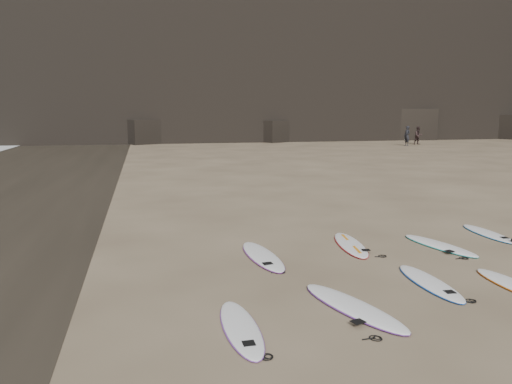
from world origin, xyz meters
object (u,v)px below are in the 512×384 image
surfboard_7 (439,245)px  person_b (418,136)px  surfboard_6 (351,244)px  person_a (407,136)px  surfboard_5 (262,256)px  surfboard_8 (488,233)px  surfboard_2 (430,282)px  surfboard_1 (353,306)px  surfboard_0 (241,327)px

surfboard_7 → person_b: bearing=47.1°
surfboard_6 → person_a: person_a is taller
person_b → surfboard_5: bearing=-127.9°
surfboard_5 → surfboard_8: bearing=2.1°
surfboard_2 → surfboard_1: bearing=-155.8°
surfboard_1 → surfboard_5: same height
surfboard_6 → person_a: bearing=67.3°
surfboard_6 → surfboard_8: (4.22, 0.26, -0.00)m
surfboard_8 → surfboard_5: bearing=-171.1°
surfboard_2 → person_a: size_ratio=1.19×
surfboard_2 → surfboard_6: 3.02m
surfboard_0 → surfboard_2: bearing=16.2°
surfboard_2 → surfboard_5: bearing=140.2°
surfboard_6 → surfboard_8: bearing=12.1°
surfboard_2 → surfboard_6: surfboard_6 is taller
surfboard_7 → person_b: size_ratio=1.32×
surfboard_8 → person_b: (17.89, 34.02, 0.86)m
surfboard_2 → person_a: 40.84m
surfboard_8 → person_a: (15.81, 32.56, 0.92)m
surfboard_0 → person_b: (25.78, 38.48, 0.86)m
surfboard_2 → surfboard_7: bearing=55.5°
surfboard_6 → surfboard_7: surfboard_6 is taller
surfboard_5 → person_a: (22.45, 33.30, 0.92)m
surfboard_8 → person_b: person_b is taller
surfboard_5 → person_a: 40.17m
surfboard_7 → person_a: bearing=48.7°
surfboard_5 → surfboard_7: size_ratio=1.08×
surfboard_1 → surfboard_8: size_ratio=1.17×
surfboard_0 → surfboard_2: surfboard_2 is taller
surfboard_6 → surfboard_8: 4.22m
surfboard_5 → person_b: person_b is taller
surfboard_2 → surfboard_7: (1.78, 2.44, 0.00)m
surfboard_7 → surfboard_6: bearing=152.6°
surfboard_2 → person_a: bearing=62.9°
surfboard_0 → surfboard_2: (4.08, 1.22, 0.00)m
surfboard_1 → surfboard_2: 2.17m
surfboard_6 → surfboard_7: 2.25m
surfboard_1 → surfboard_2: size_ratio=1.13×
surfboard_0 → surfboard_1: bearing=10.2°
surfboard_2 → person_b: size_ratio=1.27×
surfboard_6 → person_b: (22.10, 34.27, 0.86)m
surfboard_1 → surfboard_2: surfboard_1 is taller
surfboard_1 → surfboard_0: bearing=173.2°
surfboard_6 → person_a: 38.45m
surfboard_2 → surfboard_8: surfboard_2 is taller
surfboard_5 → surfboard_8: (6.65, 0.74, -0.01)m
surfboard_6 → surfboard_1: bearing=-104.1°
surfboard_0 → surfboard_8: (7.89, 4.47, -0.00)m
surfboard_6 → surfboard_7: (2.18, -0.56, -0.00)m
surfboard_2 → person_b: bearing=61.5°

